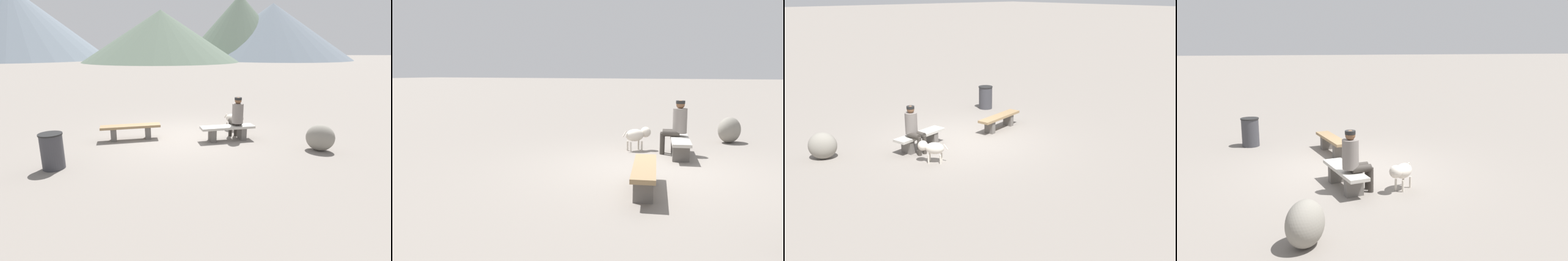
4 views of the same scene
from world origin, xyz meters
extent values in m
cube|color=gray|center=(0.00, 0.00, -0.03)|extent=(210.00, 210.00, 0.06)
cube|color=#605B56|center=(-2.04, -0.31, 0.18)|extent=(0.22, 0.32, 0.37)
cube|color=#605B56|center=(-1.07, -0.10, 0.18)|extent=(0.22, 0.32, 0.37)
cube|color=#8C704C|center=(-1.56, -0.21, 0.40)|extent=(1.76, 0.71, 0.07)
cube|color=#605B56|center=(0.84, -0.42, 0.18)|extent=(0.23, 0.38, 0.36)
cube|color=#605B56|center=(1.73, -0.23, 0.18)|extent=(0.23, 0.38, 0.36)
cube|color=#B2ADA3|center=(1.28, -0.33, 0.39)|extent=(1.63, 0.72, 0.07)
cylinder|color=slate|center=(1.58, -0.26, 0.79)|extent=(0.32, 0.32, 0.57)
sphere|color=brown|center=(1.58, -0.26, 1.16)|extent=(0.20, 0.20, 0.20)
cylinder|color=black|center=(1.58, -0.26, 1.22)|extent=(0.21, 0.21, 0.07)
cylinder|color=#38332D|center=(1.63, -0.06, 0.50)|extent=(0.21, 0.41, 0.15)
cylinder|color=#38332D|center=(1.60, 0.13, 0.25)|extent=(0.11, 0.11, 0.50)
cylinder|color=#38332D|center=(1.46, -0.09, 0.50)|extent=(0.21, 0.41, 0.15)
cylinder|color=#38332D|center=(1.43, 0.10, 0.25)|extent=(0.11, 0.11, 0.50)
ellipsoid|color=beige|center=(1.58, 0.81, 0.38)|extent=(0.54, 0.55, 0.30)
sphere|color=beige|center=(1.79, 0.59, 0.44)|extent=(0.26, 0.26, 0.26)
cylinder|color=beige|center=(1.75, 0.75, 0.12)|extent=(0.04, 0.04, 0.24)
cylinder|color=beige|center=(1.63, 0.64, 0.12)|extent=(0.04, 0.04, 0.24)
cylinder|color=beige|center=(1.54, 0.97, 0.12)|extent=(0.04, 0.04, 0.24)
cylinder|color=beige|center=(1.42, 0.86, 0.12)|extent=(0.04, 0.04, 0.24)
cylinder|color=beige|center=(1.39, 1.01, 0.43)|extent=(0.10, 0.11, 0.15)
cylinder|color=#38383D|center=(-2.88, -2.38, 0.39)|extent=(0.48, 0.48, 0.79)
cylinder|color=black|center=(-2.88, -2.38, 0.80)|extent=(0.51, 0.51, 0.03)
ellipsoid|color=gray|center=(3.60, -1.29, 0.35)|extent=(0.89, 0.83, 0.70)
cone|color=#566656|center=(-5.29, 52.16, 4.84)|extent=(30.57, 30.57, 9.67)
cone|color=#566656|center=(11.79, 63.84, 7.20)|extent=(26.37, 26.37, 14.41)
cone|color=slate|center=(-39.20, 63.02, 7.88)|extent=(40.90, 40.90, 15.77)
cone|color=slate|center=(19.41, 63.77, 6.24)|extent=(35.85, 35.85, 12.48)
camera|label=1|loc=(0.18, -8.68, 2.62)|focal=27.32mm
camera|label=2|loc=(-7.43, -1.61, 1.90)|focal=35.47mm
camera|label=3|loc=(7.45, 9.43, 4.17)|focal=40.70mm
camera|label=4|loc=(9.26, -1.60, 2.87)|focal=38.36mm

